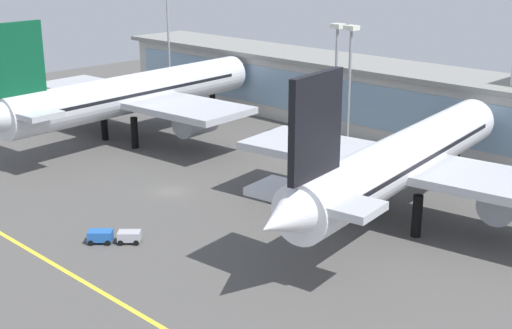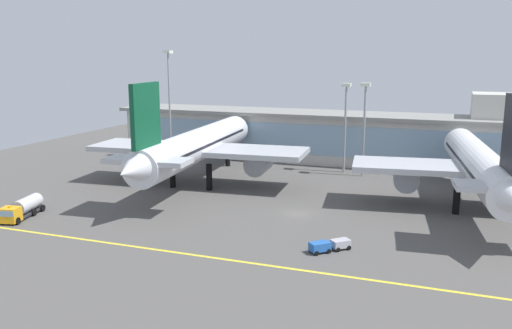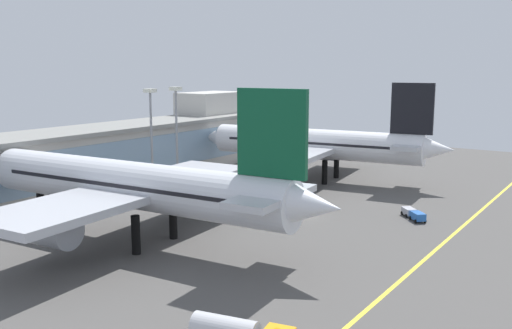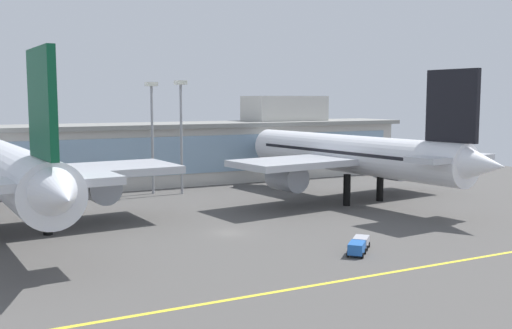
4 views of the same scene
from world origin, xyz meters
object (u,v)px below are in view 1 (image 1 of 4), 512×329
airliner_near_left (134,94)px  apron_light_mast_east (336,63)px  airliner_near_right (402,160)px  apron_light_mast_west (168,18)px  apron_light_mast_centre (350,68)px  baggage_tug_near (114,236)px

airliner_near_left → apron_light_mast_east: 32.78m
airliner_near_right → apron_light_mast_east: (-25.97, 20.87, 5.52)m
apron_light_mast_west → apron_light_mast_centre: apron_light_mast_west is taller
airliner_near_left → baggage_tug_near: size_ratio=11.42×
airliner_near_left → apron_light_mast_centre: 34.89m
baggage_tug_near → apron_light_mast_east: (-7.58, 47.82, 12.08)m
apron_light_mast_centre → apron_light_mast_west: bearing=176.0°
airliner_near_left → airliner_near_right: (50.52, 0.20, -0.24)m
apron_light_mast_centre → apron_light_mast_east: bearing=151.9°
airliner_near_right → baggage_tug_near: bearing=138.0°
airliner_near_left → apron_light_mast_centre: (28.92, 18.74, 5.43)m
apron_light_mast_centre → apron_light_mast_east: (-4.37, 2.33, -0.15)m
airliner_near_right → apron_light_mast_east: airliner_near_right is taller
airliner_near_left → airliner_near_right: 50.52m
apron_light_mast_east → baggage_tug_near: bearing=-81.0°
airliner_near_right → baggage_tug_near: size_ratio=10.62×
baggage_tug_near → airliner_near_right: bearing=-168.7°
airliner_near_right → apron_light_mast_west: 72.60m
apron_light_mast_east → airliner_near_left: bearing=-139.4°
apron_light_mast_west → apron_light_mast_centre: (47.01, -3.28, -3.66)m
apron_light_mast_west → apron_light_mast_east: bearing=-1.3°
airliner_near_left → apron_light_mast_west: bearing=34.8°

